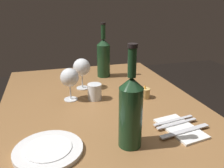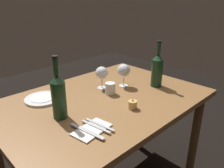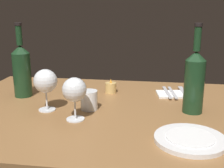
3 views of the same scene
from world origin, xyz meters
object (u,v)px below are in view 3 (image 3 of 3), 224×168
wine_bottle_second (194,80)px  folded_napkin (178,94)px  water_tumbler (89,101)px  wine_bottle (22,69)px  fork_inner (173,93)px  votive_candle (111,88)px  wine_glass_left (45,82)px  fork_outer (167,92)px  dinner_plate (190,139)px  table_knife (185,93)px  wine_glass_right (74,91)px

wine_bottle_second → folded_napkin: size_ratio=1.65×
water_tumbler → folded_napkin: bearing=34.5°
wine_bottle → fork_inner: bearing=10.0°
votive_candle → fork_inner: 0.29m
wine_glass_left → folded_napkin: size_ratio=0.80×
folded_napkin → fork_outer: 0.05m
wine_glass_left → votive_candle: (0.21, 0.27, -0.09)m
wine_bottle → fork_inner: size_ratio=1.81×
dinner_plate → water_tumbler: bearing=148.0°
wine_glass_left → table_knife: (0.55, 0.28, -0.10)m
wine_bottle_second → votive_candle: bearing=149.7°
wine_bottle → votive_candle: wine_bottle is taller
votive_candle → table_knife: size_ratio=0.32×
wine_bottle_second → dinner_plate: 0.29m
table_knife → wine_bottle_second: bearing=-87.4°
folded_napkin → fork_outer: size_ratio=1.14×
wine_bottle → votive_candle: size_ratio=4.87×
wine_bottle → table_knife: 0.74m
folded_napkin → dinner_plate: bearing=-89.3°
water_tumbler → table_knife: bearing=32.4°
fork_outer → table_knife: bearing=0.0°
votive_candle → wine_bottle: bearing=-164.1°
folded_napkin → fork_inner: fork_inner is taller
wine_bottle → votive_candle: bearing=15.9°
fork_inner → table_knife: same height
water_tumbler → folded_napkin: (0.36, 0.25, -0.03)m
wine_bottle_second → fork_outer: 0.26m
wine_bottle → wine_bottle_second: 0.74m
fork_inner → wine_bottle: bearing=-170.0°
wine_bottle → fork_outer: (0.64, 0.12, -0.11)m
water_tumbler → table_knife: water_tumbler is taller
wine_glass_left → wine_bottle_second: (0.56, 0.06, 0.01)m
wine_glass_right → table_knife: 0.56m
fork_inner → votive_candle: bearing=-178.1°
table_knife → fork_outer: bearing=-180.0°
folded_napkin → table_knife: size_ratio=0.97×
wine_bottle → folded_napkin: 0.71m
fork_outer → votive_candle: bearing=-177.9°
fork_inner → wine_bottle_second: bearing=-73.2°
wine_bottle_second → water_tumbler: bearing=-175.3°
wine_glass_right → dinner_plate: (0.39, -0.12, -0.10)m
wine_glass_right → fork_inner: size_ratio=0.87×
water_tumbler → votive_candle: (0.05, 0.24, -0.01)m
wine_glass_right → wine_bottle: (-0.31, 0.24, 0.01)m
wine_glass_left → fork_outer: bearing=30.6°
dinner_plate → wine_glass_left: bearing=159.6°
wine_glass_right → votive_candle: size_ratio=2.34×
wine_glass_left → wine_bottle: bearing=136.7°
fork_inner → table_knife: bearing=0.0°
water_tumbler → dinner_plate: size_ratio=0.35×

